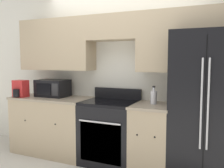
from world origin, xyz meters
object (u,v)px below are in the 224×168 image
Objects in this scene: refrigerator at (207,106)px; microwave at (53,88)px; oven_range at (110,132)px; bottle at (154,97)px.

refrigerator is 3.70× the size of microwave.
microwave is at bearing 176.35° from oven_range.
refrigerator is 0.67m from bottle.
oven_range is at bearing -3.65° from microwave.
bottle is (-0.67, -0.02, 0.08)m from refrigerator.
microwave reaches higher than oven_range.
microwave reaches higher than bottle.
oven_range is 0.83m from bottle.
bottle is at bearing -0.73° from microwave.
bottle is at bearing 4.14° from oven_range.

